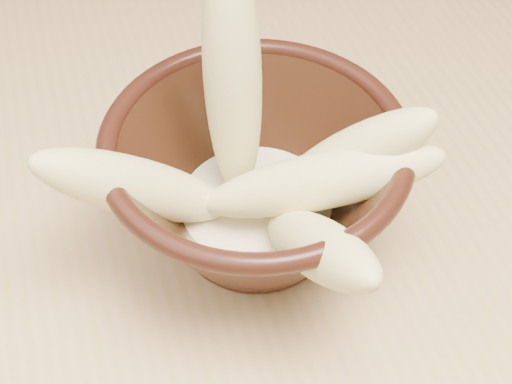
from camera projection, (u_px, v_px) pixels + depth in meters
table at (19, 269)px, 0.59m from camera, size 1.20×0.80×0.75m
bowl at (256, 183)px, 0.47m from camera, size 0.20×0.20×0.11m
milk_puddle at (256, 208)px, 0.49m from camera, size 0.11×0.11×0.02m
banana_upright at (233, 79)px, 0.43m from camera, size 0.05×0.08×0.18m
banana_left at (138, 187)px, 0.43m from camera, size 0.14×0.05×0.12m
banana_right at (350, 158)px, 0.45m from camera, size 0.12×0.09×0.12m
banana_across at (320, 181)px, 0.44m from camera, size 0.16×0.08×0.08m
banana_front at (319, 248)px, 0.41m from camera, size 0.06×0.13×0.10m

